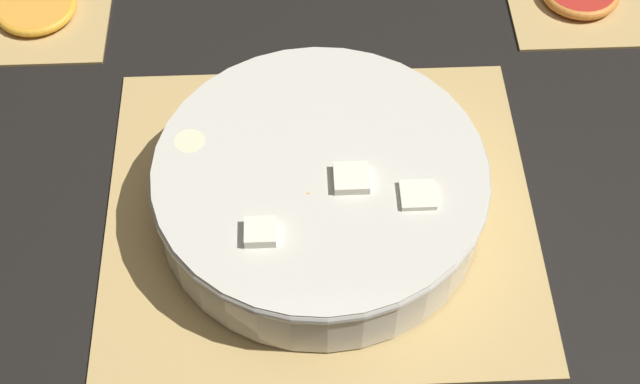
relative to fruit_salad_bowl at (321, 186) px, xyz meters
The scene contains 5 objects.
ground_plane 0.04m from the fruit_salad_bowl, 60.59° to the right, with size 6.00×6.00×0.00m, color black.
bamboo_mat_center 0.04m from the fruit_salad_bowl, 60.59° to the right, with size 0.40×0.36×0.01m.
coaster_mat_near_right 0.42m from the fruit_salad_bowl, 42.84° to the right, with size 0.16×0.16×0.01m.
fruit_salad_bowl is the anchor object (origin of this frame).
orange_slice_whole 0.42m from the fruit_salad_bowl, 42.84° to the right, with size 0.09×0.09×0.01m.
Camera 1 is at (0.02, 0.48, 0.69)m, focal length 50.00 mm.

